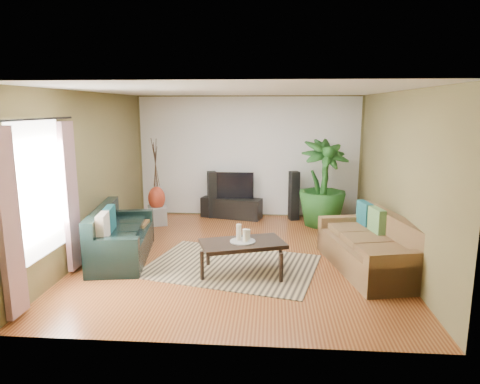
# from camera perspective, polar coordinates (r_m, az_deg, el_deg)

# --- Properties ---
(floor) EXTENTS (5.50, 5.50, 0.00)m
(floor) POSITION_cam_1_polar(r_m,az_deg,el_deg) (7.25, -0.12, -8.47)
(floor) COLOR brown
(floor) RESTS_ON ground
(ceiling) EXTENTS (5.50, 5.50, 0.00)m
(ceiling) POSITION_cam_1_polar(r_m,az_deg,el_deg) (6.83, -0.13, 13.37)
(ceiling) COLOR white
(ceiling) RESTS_ON ground
(wall_back) EXTENTS (5.00, 0.00, 5.00)m
(wall_back) POSITION_cam_1_polar(r_m,az_deg,el_deg) (9.63, 1.14, 4.72)
(wall_back) COLOR brown
(wall_back) RESTS_ON ground
(wall_front) EXTENTS (5.00, 0.00, 5.00)m
(wall_front) POSITION_cam_1_polar(r_m,az_deg,el_deg) (4.23, -3.01, -3.82)
(wall_front) COLOR brown
(wall_front) RESTS_ON ground
(wall_left) EXTENTS (0.00, 5.50, 5.50)m
(wall_left) POSITION_cam_1_polar(r_m,az_deg,el_deg) (7.53, -19.47, 2.22)
(wall_left) COLOR brown
(wall_left) RESTS_ON ground
(wall_right) EXTENTS (0.00, 5.50, 5.50)m
(wall_right) POSITION_cam_1_polar(r_m,az_deg,el_deg) (7.17, 20.23, 1.74)
(wall_right) COLOR brown
(wall_right) RESTS_ON ground
(backwall_panel) EXTENTS (4.90, 0.00, 4.90)m
(backwall_panel) POSITION_cam_1_polar(r_m,az_deg,el_deg) (9.62, 1.14, 4.71)
(backwall_panel) COLOR white
(backwall_panel) RESTS_ON ground
(window_pane) EXTENTS (0.00, 1.80, 1.80)m
(window_pane) POSITION_cam_1_polar(r_m,az_deg,el_deg) (6.10, -25.30, 0.27)
(window_pane) COLOR white
(window_pane) RESTS_ON ground
(curtain_near) EXTENTS (0.08, 0.35, 2.20)m
(curtain_near) POSITION_cam_1_polar(r_m,az_deg,el_deg) (5.50, -28.44, -3.79)
(curtain_near) COLOR gray
(curtain_near) RESTS_ON ground
(curtain_far) EXTENTS (0.08, 0.35, 2.20)m
(curtain_far) POSITION_cam_1_polar(r_m,az_deg,el_deg) (6.78, -21.67, -0.60)
(curtain_far) COLOR gray
(curtain_far) RESTS_ON ground
(curtain_rod) EXTENTS (0.03, 1.90, 0.03)m
(curtain_rod) POSITION_cam_1_polar(r_m,az_deg,el_deg) (5.99, -25.61, 8.74)
(curtain_rod) COLOR black
(curtain_rod) RESTS_ON ground
(sofa_left) EXTENTS (1.08, 1.96, 0.85)m
(sofa_left) POSITION_cam_1_polar(r_m,az_deg,el_deg) (7.28, -15.45, -5.30)
(sofa_left) COLOR black
(sofa_left) RESTS_ON floor
(sofa_right) EXTENTS (1.34, 2.20, 0.85)m
(sofa_right) POSITION_cam_1_polar(r_m,az_deg,el_deg) (6.83, 16.74, -6.48)
(sofa_right) COLOR brown
(sofa_right) RESTS_ON floor
(area_rug) EXTENTS (2.91, 2.36, 0.01)m
(area_rug) POSITION_cam_1_polar(r_m,az_deg,el_deg) (6.79, -1.12, -9.82)
(area_rug) COLOR tan
(area_rug) RESTS_ON floor
(coffee_table) EXTENTS (1.36, 1.02, 0.50)m
(coffee_table) POSITION_cam_1_polar(r_m,az_deg,el_deg) (6.43, 0.36, -8.75)
(coffee_table) COLOR black
(coffee_table) RESTS_ON floor
(candle_tray) EXTENTS (0.37, 0.37, 0.02)m
(candle_tray) POSITION_cam_1_polar(r_m,az_deg,el_deg) (6.35, 0.36, -6.58)
(candle_tray) COLOR #979792
(candle_tray) RESTS_ON coffee_table
(candle_tall) EXTENTS (0.08, 0.08, 0.24)m
(candle_tall) POSITION_cam_1_polar(r_m,az_deg,el_deg) (6.34, -0.16, -5.37)
(candle_tall) COLOR beige
(candle_tall) RESTS_ON candle_tray
(candle_mid) EXTENTS (0.08, 0.08, 0.19)m
(candle_mid) POSITION_cam_1_polar(r_m,az_deg,el_deg) (6.28, 0.71, -5.82)
(candle_mid) COLOR beige
(candle_mid) RESTS_ON candle_tray
(candle_short) EXTENTS (0.08, 0.08, 0.15)m
(candle_short) POSITION_cam_1_polar(r_m,az_deg,el_deg) (6.38, 1.03, -5.70)
(candle_short) COLOR beige
(candle_short) RESTS_ON candle_tray
(tv_stand) EXTENTS (1.41, 0.73, 0.45)m
(tv_stand) POSITION_cam_1_polar(r_m,az_deg,el_deg) (9.61, -1.15, -2.12)
(tv_stand) COLOR black
(tv_stand) RESTS_ON floor
(television) EXTENTS (0.99, 0.05, 0.58)m
(television) POSITION_cam_1_polar(r_m,az_deg,el_deg) (9.50, -1.16, 0.91)
(television) COLOR black
(television) RESTS_ON tv_stand
(speaker_left) EXTENTS (0.24, 0.25, 1.04)m
(speaker_left) POSITION_cam_1_polar(r_m,az_deg,el_deg) (9.60, -3.74, -0.35)
(speaker_left) COLOR black
(speaker_left) RESTS_ON floor
(speaker_right) EXTENTS (0.25, 0.26, 1.08)m
(speaker_right) POSITION_cam_1_polar(r_m,az_deg,el_deg) (9.44, 7.20, -0.50)
(speaker_right) COLOR black
(speaker_right) RESTS_ON floor
(potted_plant) EXTENTS (1.31, 1.31, 1.79)m
(potted_plant) POSITION_cam_1_polar(r_m,az_deg,el_deg) (9.03, 10.97, 1.16)
(potted_plant) COLOR #1A4918
(potted_plant) RESTS_ON floor
(plant_pot) EXTENTS (0.33, 0.33, 0.26)m
(plant_pot) POSITION_cam_1_polar(r_m,az_deg,el_deg) (9.19, 10.79, -3.56)
(plant_pot) COLOR black
(plant_pot) RESTS_ON floor
(pedestal) EXTENTS (0.49, 0.49, 0.39)m
(pedestal) POSITION_cam_1_polar(r_m,az_deg,el_deg) (9.23, -10.97, -3.08)
(pedestal) COLOR gray
(pedestal) RESTS_ON floor
(vase) EXTENTS (0.35, 0.35, 0.50)m
(vase) POSITION_cam_1_polar(r_m,az_deg,el_deg) (9.15, -11.05, -0.82)
(vase) COLOR #9B311C
(vase) RESTS_ON pedestal
(side_table) EXTENTS (0.46, 0.46, 0.47)m
(side_table) POSITION_cam_1_polar(r_m,az_deg,el_deg) (7.78, -13.83, -5.62)
(side_table) COLOR brown
(side_table) RESTS_ON floor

